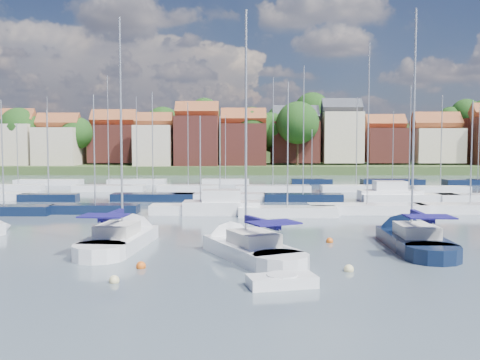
{
  "coord_description": "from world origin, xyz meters",
  "views": [
    {
      "loc": [
        -3.45,
        -28.86,
        6.38
      ],
      "look_at": [
        -3.59,
        14.0,
        3.54
      ],
      "focal_mm": 40.0,
      "sensor_mm": 36.0,
      "label": 1
    }
  ],
  "objects": [
    {
      "name": "buoy_d",
      "position": [
        1.95,
        -2.29,
        0.0
      ],
      "size": [
        0.5,
        0.5,
        0.5
      ],
      "primitive_type": "sphere",
      "color": "beige",
      "rests_on": "ground"
    },
    {
      "name": "ground",
      "position": [
        0.0,
        40.0,
        0.0
      ],
      "size": [
        260.0,
        260.0,
        0.0
      ],
      "primitive_type": "plane",
      "color": "#46535F",
      "rests_on": "ground"
    },
    {
      "name": "sailboat_navy",
      "position": [
        7.2,
        5.16,
        0.35
      ],
      "size": [
        3.35,
        11.59,
        15.95
      ],
      "rotation": [
        0.0,
        0.0,
        1.54
      ],
      "color": "black",
      "rests_on": "ground"
    },
    {
      "name": "buoy_c",
      "position": [
        -8.67,
        -1.62,
        0.0
      ],
      "size": [
        0.51,
        0.51,
        0.51
      ],
      "primitive_type": "sphere",
      "color": "#D85914",
      "rests_on": "ground"
    },
    {
      "name": "buoy_b",
      "position": [
        -9.36,
        -4.54,
        0.0
      ],
      "size": [
        0.48,
        0.48,
        0.48
      ],
      "primitive_type": "sphere",
      "color": "beige",
      "rests_on": "ground"
    },
    {
      "name": "buoy_e",
      "position": [
        2.29,
        5.65,
        0.0
      ],
      "size": [
        0.46,
        0.46,
        0.46
      ],
      "primitive_type": "sphere",
      "color": "#D85914",
      "rests_on": "ground"
    },
    {
      "name": "marina_field",
      "position": [
        1.91,
        35.15,
        0.43
      ],
      "size": [
        79.62,
        41.41,
        15.93
      ],
      "color": "white",
      "rests_on": "ground"
    },
    {
      "name": "sailboat_centre",
      "position": [
        -3.56,
        2.17,
        0.36
      ],
      "size": [
        7.46,
        11.29,
        15.12
      ],
      "rotation": [
        0.0,
        0.0,
        2.02
      ],
      "color": "white",
      "rests_on": "ground"
    },
    {
      "name": "far_shore_town",
      "position": [
        2.23,
        132.67,
        4.61
      ],
      "size": [
        212.46,
        90.0,
        22.27
      ],
      "color": "#344A25",
      "rests_on": "ground"
    },
    {
      "name": "tender",
      "position": [
        -1.65,
        -5.21,
        0.25
      ],
      "size": [
        3.3,
        2.08,
        0.66
      ],
      "rotation": [
        0.0,
        0.0,
        0.23
      ],
      "color": "white",
      "rests_on": "ground"
    },
    {
      "name": "sailboat_left",
      "position": [
        -10.91,
        5.42,
        0.35
      ],
      "size": [
        4.08,
        11.63,
        15.49
      ],
      "rotation": [
        0.0,
        0.0,
        1.48
      ],
      "color": "white",
      "rests_on": "ground"
    }
  ]
}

